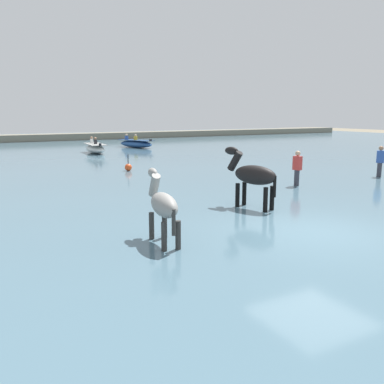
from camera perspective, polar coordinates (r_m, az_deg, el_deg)
ground_plane at (r=10.53m, az=16.76°, el=-6.58°), size 120.00×120.00×0.00m
water_surface at (r=18.69m, az=-5.53°, el=1.76°), size 90.00×90.00×0.25m
horse_lead_black at (r=12.42m, az=8.40°, el=2.14°), size 0.91×1.88×2.05m
horse_trailing_grey at (r=8.97m, az=-4.03°, el=-1.98°), size 0.59×1.69×1.83m
boat_mid_outer at (r=30.24m, az=-13.22°, el=5.89°), size 1.30×3.25×1.14m
boat_near_port at (r=34.57m, az=-7.76°, el=6.64°), size 2.33×3.64×1.10m
person_wading_mid at (r=20.33m, az=24.53°, el=3.67°), size 0.36×0.37×1.63m
person_onlooker_left at (r=16.67m, az=14.31°, el=2.93°), size 0.25×0.35×1.63m
channel_buoy at (r=20.64m, az=-8.80°, el=3.41°), size 0.35×0.35×0.81m
far_shoreline at (r=45.25m, az=-19.66°, el=6.96°), size 80.00×2.40×0.94m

